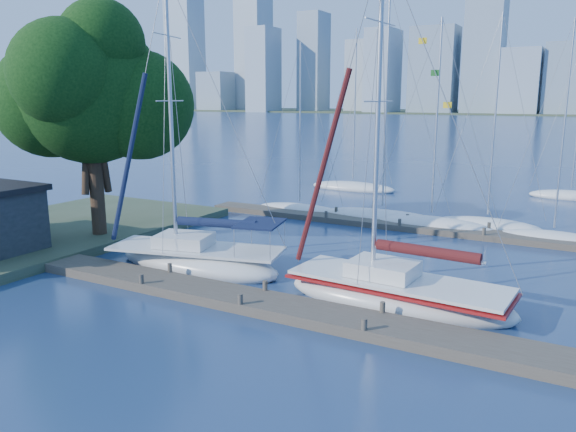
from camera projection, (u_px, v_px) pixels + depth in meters
The scene contains 14 objects.
ground at pixel (253, 306), 22.12m from camera, with size 700.00×700.00×0.00m, color navy.
near_dock at pixel (253, 302), 22.08m from camera, with size 26.00×2.00×0.40m, color #463E33.
far_dock at pixel (419, 228), 34.82m from camera, with size 30.00×1.80×0.36m, color #463E33.
shore at pixel (35, 235), 32.71m from camera, with size 12.00×22.00×0.50m, color #38472D.
tree at pixel (90, 87), 30.21m from camera, with size 10.35×9.40×13.06m.
sailboat_navy at pixel (196, 247), 26.87m from camera, with size 9.42×4.97×14.19m.
sailboat_maroon at pixel (397, 280), 22.07m from camera, with size 9.38×3.57×14.19m.
bg_boat_0 at pixel (300, 209), 40.25m from camera, with size 6.75×1.98×12.09m.
bg_boat_1 at pixel (382, 217), 37.38m from camera, with size 8.91×2.58×14.98m.
bg_boat_2 at pixel (431, 224), 35.28m from camera, with size 8.08×3.89×13.07m.
bg_boat_3 at pixel (487, 225), 35.20m from camera, with size 6.72×2.32×13.32m.
bg_boat_4 at pixel (553, 238), 31.95m from camera, with size 6.34×3.63×12.53m.
bg_boat_6 at pixel (353, 187), 50.21m from camera, with size 8.18×3.72×14.22m.
bg_boat_7 at pixel (571, 196), 45.74m from camera, with size 6.39×2.23×13.30m.
Camera 1 is at (11.34, -17.62, 8.04)m, focal length 35.00 mm.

